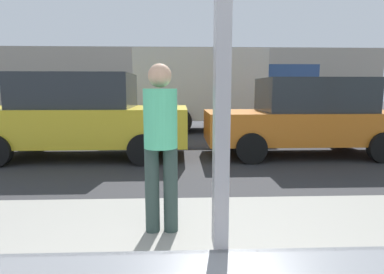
{
  "coord_description": "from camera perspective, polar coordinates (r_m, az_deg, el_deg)",
  "views": [
    {
      "loc": [
        -0.14,
        -0.98,
        1.52
      ],
      "look_at": [
        0.01,
        2.71,
        0.97
      ],
      "focal_mm": 29.98,
      "sensor_mm": 36.0,
      "label": 1
    }
  ],
  "objects": [
    {
      "name": "parked_car_yellow",
      "position": [
        7.6,
        -19.11,
        3.6
      ],
      "size": [
        4.67,
        2.06,
        1.86
      ],
      "color": "gold",
      "rests_on": "ground"
    },
    {
      "name": "sidewalk_strip",
      "position": [
        2.97,
        0.78,
        -20.89
      ],
      "size": [
        16.0,
        2.8,
        0.13
      ],
      "primitive_type": "cube",
      "color": "gray",
      "rests_on": "ground"
    },
    {
      "name": "building_facade_far",
      "position": [
        22.6,
        -1.96,
        10.13
      ],
      "size": [
        28.0,
        1.2,
        4.31
      ],
      "primitive_type": "cube",
      "color": "#A89E8E",
      "rests_on": "ground"
    },
    {
      "name": "box_truck",
      "position": [
        11.97,
        4.86,
        8.73
      ],
      "size": [
        6.27,
        2.44,
        2.87
      ],
      "color": "beige",
      "rests_on": "ground"
    },
    {
      "name": "pedestrian",
      "position": [
        3.07,
        -5.6,
        -0.17
      ],
      "size": [
        0.32,
        0.32,
        1.63
      ],
      "color": "#2F423E",
      "rests_on": "sidewalk_strip"
    },
    {
      "name": "parked_car_orange",
      "position": [
        7.85,
        19.6,
        3.39
      ],
      "size": [
        4.47,
        1.91,
        1.77
      ],
      "color": "orange",
      "rests_on": "ground"
    },
    {
      "name": "ground_plane",
      "position": [
        9.11,
        -1.37,
        -1.09
      ],
      "size": [
        60.0,
        60.0,
        0.0
      ],
      "primitive_type": "plane",
      "color": "#2D2D30"
    }
  ]
}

